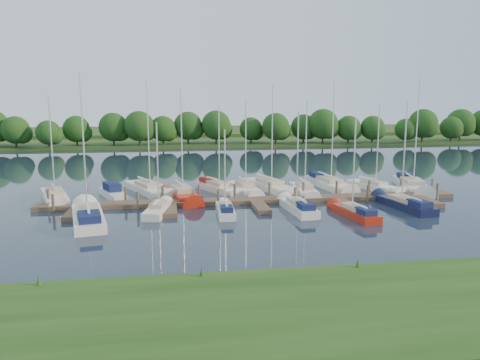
{
  "coord_description": "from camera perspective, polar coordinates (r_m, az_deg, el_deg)",
  "views": [
    {
      "loc": [
        -8.0,
        -34.86,
        9.58
      ],
      "look_at": [
        -1.4,
        8.0,
        2.2
      ],
      "focal_mm": 35.0,
      "sensor_mm": 36.0,
      "label": 1
    }
  ],
  "objects": [
    {
      "name": "sailboat_s_3",
      "position": [
        41.26,
        7.09,
        -3.39
      ],
      "size": [
        2.05,
        7.09,
        9.1
      ],
      "rotation": [
        0.0,
        0.0,
        0.06
      ],
      "color": "white",
      "rests_on": "ground"
    },
    {
      "name": "sailboat_n_9",
      "position": [
        52.92,
        16.05,
        -0.86
      ],
      "size": [
        3.84,
        7.48,
        9.56
      ],
      "rotation": [
        0.0,
        0.0,
        3.49
      ],
      "color": "white",
      "rests_on": "ground"
    },
    {
      "name": "motorboat",
      "position": [
        48.75,
        -15.25,
        -1.58
      ],
      "size": [
        3.17,
        5.42,
        1.78
      ],
      "rotation": [
        0.0,
        0.0,
        3.52
      ],
      "color": "white",
      "rests_on": "ground"
    },
    {
      "name": "sailboat_n_10",
      "position": [
        54.74,
        20.26,
        -0.68
      ],
      "size": [
        4.7,
        10.41,
        13.0
      ],
      "rotation": [
        0.0,
        0.0,
        2.87
      ],
      "color": "white",
      "rests_on": "ground"
    },
    {
      "name": "sailboat_n_5",
      "position": [
        49.23,
        0.6,
        -1.23
      ],
      "size": [
        2.67,
        7.77,
        9.96
      ],
      "rotation": [
        0.0,
        0.0,
        3.27
      ],
      "color": "white",
      "rests_on": "ground"
    },
    {
      "name": "ground",
      "position": [
        37.03,
        4.05,
        -5.36
      ],
      "size": [
        260.0,
        260.0,
        0.0
      ],
      "primitive_type": "plane",
      "color": "#1B2537",
      "rests_on": "ground"
    },
    {
      "name": "far_shore",
      "position": [
        110.54,
        -4.59,
        4.82
      ],
      "size": [
        180.0,
        30.0,
        0.6
      ],
      "primitive_type": "cube",
      "color": "#284319",
      "rests_on": "ground"
    },
    {
      "name": "sailboat_s_4",
      "position": [
        40.32,
        13.77,
        -3.91
      ],
      "size": [
        2.27,
        6.71,
        8.56
      ],
      "rotation": [
        0.0,
        0.0,
        0.12
      ],
      "color": "#A3210F",
      "rests_on": "ground"
    },
    {
      "name": "sailboat_n_2",
      "position": [
        50.06,
        -10.99,
        -1.24
      ],
      "size": [
        5.52,
        9.51,
        12.22
      ],
      "rotation": [
        0.0,
        0.0,
        3.56
      ],
      "color": "white",
      "rests_on": "ground"
    },
    {
      "name": "treeline",
      "position": [
        97.34,
        -3.23,
        6.39
      ],
      "size": [
        145.86,
        9.1,
        8.31
      ],
      "color": "#38281C",
      "rests_on": "ground"
    },
    {
      "name": "sailboat_s_2",
      "position": [
        39.96,
        -1.79,
        -3.76
      ],
      "size": [
        1.58,
        5.78,
        7.52
      ],
      "rotation": [
        0.0,
        0.0,
        -0.04
      ],
      "color": "white",
      "rests_on": "ground"
    },
    {
      "name": "sailboat_s_1",
      "position": [
        40.86,
        -9.93,
        -3.66
      ],
      "size": [
        2.51,
        6.32,
        8.14
      ],
      "rotation": [
        0.0,
        0.0,
        -0.2
      ],
      "color": "white",
      "rests_on": "ground"
    },
    {
      "name": "sailboat_n_3",
      "position": [
        46.67,
        -7.06,
        -1.91
      ],
      "size": [
        3.56,
        8.95,
        11.35
      ],
      "rotation": [
        0.0,
        0.0,
        3.34
      ],
      "color": "#A3210F",
      "rests_on": "ground"
    },
    {
      "name": "sailboat_n_7",
      "position": [
        48.97,
        7.85,
        -1.38
      ],
      "size": [
        2.38,
        7.82,
        9.99
      ],
      "rotation": [
        0.0,
        0.0,
        3.06
      ],
      "color": "white",
      "rests_on": "ground"
    },
    {
      "name": "mooring_pilings",
      "position": [
        44.93,
        1.68,
        -1.87
      ],
      "size": [
        38.24,
        2.84,
        2.0
      ],
      "color": "#473D33",
      "rests_on": "ground"
    },
    {
      "name": "sailboat_s_0",
      "position": [
        39.51,
        -18.05,
        -4.37
      ],
      "size": [
        3.9,
        9.74,
        12.19
      ],
      "rotation": [
        0.0,
        0.0,
        0.21
      ],
      "color": "white",
      "rests_on": "ground"
    },
    {
      "name": "sailboat_n_4",
      "position": [
        49.94,
        -2.78,
        -1.03
      ],
      "size": [
        4.35,
        7.14,
        9.5
      ],
      "rotation": [
        0.0,
        0.0,
        3.59
      ],
      "color": "white",
      "rests_on": "ground"
    },
    {
      "name": "sailboat_n_6",
      "position": [
        50.78,
        3.72,
        -0.92
      ],
      "size": [
        4.49,
        9.19,
        11.69
      ],
      "rotation": [
        0.0,
        0.0,
        3.46
      ],
      "color": "white",
      "rests_on": "ground"
    },
    {
      "name": "dock",
      "position": [
        43.93,
        1.94,
        -2.68
      ],
      "size": [
        40.0,
        6.0,
        0.4
      ],
      "color": "#4D392B",
      "rests_on": "ground"
    },
    {
      "name": "sailboat_n_0",
      "position": [
        48.74,
        -21.62,
        -2.04
      ],
      "size": [
        4.07,
        8.36,
        10.62
      ],
      "rotation": [
        0.0,
        0.0,
        3.46
      ],
      "color": "white",
      "rests_on": "ground"
    },
    {
      "name": "near_bank",
      "position": [
        22.51,
        13.4,
        -15.11
      ],
      "size": [
        90.0,
        10.0,
        0.5
      ],
      "primitive_type": "cube",
      "color": "#1F4112",
      "rests_on": "ground"
    },
    {
      "name": "distant_hill",
      "position": [
        135.39,
        -5.38,
        5.86
      ],
      "size": [
        220.0,
        40.0,
        1.4
      ],
      "primitive_type": "cube",
      "color": "#3C5927",
      "rests_on": "ground"
    },
    {
      "name": "sailboat_n_8",
      "position": [
        53.15,
        10.82,
        -0.54
      ],
      "size": [
        3.13,
        9.65,
        12.1
      ],
      "rotation": [
        0.0,
        0.0,
        3.25
      ],
      "color": "white",
      "rests_on": "ground"
    },
    {
      "name": "sailboat_s_5",
      "position": [
        44.67,
        19.37,
        -2.87
      ],
      "size": [
        2.67,
        7.89,
        9.96
      ],
      "rotation": [
        0.0,
        0.0,
        0.13
      ],
      "color": "#101638",
      "rests_on": "ground"
    }
  ]
}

